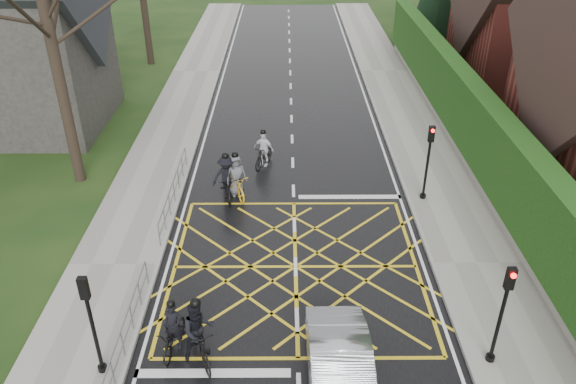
{
  "coord_description": "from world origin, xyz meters",
  "views": [
    {
      "loc": [
        -0.33,
        -14.79,
        11.54
      ],
      "look_at": [
        -0.24,
        2.69,
        1.3
      ],
      "focal_mm": 35.0,
      "sensor_mm": 36.0,
      "label": 1
    }
  ],
  "objects_px": {
    "cyclist_mid": "(227,181)",
    "cyclist_front": "(264,153)",
    "cyclist_lead": "(236,181)",
    "car": "(341,375)",
    "cyclist_rear": "(174,334)",
    "cyclist_back": "(199,336)"
  },
  "relations": [
    {
      "from": "cyclist_rear",
      "to": "cyclist_back",
      "type": "bearing_deg",
      "value": -15.28
    },
    {
      "from": "cyclist_back",
      "to": "cyclist_mid",
      "type": "height_order",
      "value": "cyclist_back"
    },
    {
      "from": "cyclist_front",
      "to": "car",
      "type": "bearing_deg",
      "value": -56.95
    },
    {
      "from": "cyclist_rear",
      "to": "cyclist_mid",
      "type": "bearing_deg",
      "value": 93.96
    },
    {
      "from": "cyclist_mid",
      "to": "cyclist_lead",
      "type": "xyz_separation_m",
      "value": [
        0.36,
        0.14,
        -0.05
      ]
    },
    {
      "from": "cyclist_rear",
      "to": "car",
      "type": "relative_size",
      "value": 0.4
    },
    {
      "from": "cyclist_front",
      "to": "cyclist_mid",
      "type": "bearing_deg",
      "value": -94.48
    },
    {
      "from": "cyclist_rear",
      "to": "cyclist_lead",
      "type": "distance_m",
      "value": 8.37
    },
    {
      "from": "cyclist_mid",
      "to": "cyclist_back",
      "type": "bearing_deg",
      "value": -102.81
    },
    {
      "from": "cyclist_front",
      "to": "cyclist_rear",
      "type": "bearing_deg",
      "value": -78.29
    },
    {
      "from": "cyclist_rear",
      "to": "cyclist_mid",
      "type": "xyz_separation_m",
      "value": [
        0.71,
        8.16,
        0.17
      ]
    },
    {
      "from": "cyclist_rear",
      "to": "cyclist_mid",
      "type": "relative_size",
      "value": 0.84
    },
    {
      "from": "cyclist_mid",
      "to": "cyclist_front",
      "type": "height_order",
      "value": "cyclist_mid"
    },
    {
      "from": "cyclist_mid",
      "to": "car",
      "type": "bearing_deg",
      "value": -82.35
    },
    {
      "from": "cyclist_mid",
      "to": "cyclist_front",
      "type": "bearing_deg",
      "value": 50.04
    },
    {
      "from": "cyclist_back",
      "to": "cyclist_lead",
      "type": "height_order",
      "value": "cyclist_back"
    },
    {
      "from": "cyclist_mid",
      "to": "cyclist_front",
      "type": "distance_m",
      "value": 3.0
    },
    {
      "from": "cyclist_front",
      "to": "car",
      "type": "height_order",
      "value": "cyclist_front"
    },
    {
      "from": "cyclist_back",
      "to": "cyclist_lead",
      "type": "bearing_deg",
      "value": 63.61
    },
    {
      "from": "cyclist_lead",
      "to": "cyclist_mid",
      "type": "bearing_deg",
      "value": 178.86
    },
    {
      "from": "cyclist_lead",
      "to": "car",
      "type": "bearing_deg",
      "value": -94.44
    },
    {
      "from": "cyclist_front",
      "to": "cyclist_lead",
      "type": "relative_size",
      "value": 0.86
    }
  ]
}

